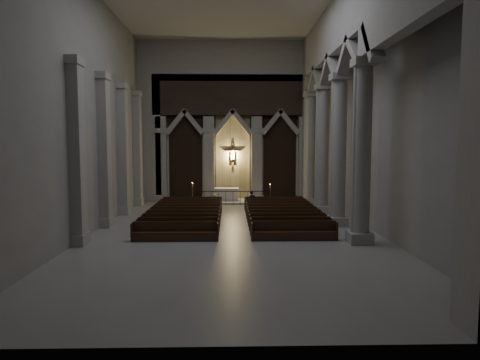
{
  "coord_description": "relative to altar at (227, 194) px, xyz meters",
  "views": [
    {
      "loc": [
        -0.22,
        -20.94,
        4.41
      ],
      "look_at": [
        0.35,
        3.0,
        2.34
      ],
      "focal_mm": 32.0,
      "sensor_mm": 36.0,
      "label": 1
    }
  ],
  "objects": [
    {
      "name": "room",
      "position": [
        0.46,
        -10.75,
        6.99
      ],
      "size": [
        24.0,
        24.1,
        12.0
      ],
      "color": "gray",
      "rests_on": "ground"
    },
    {
      "name": "worshipper",
      "position": [
        1.68,
        -4.18,
        0.05
      ],
      "size": [
        0.53,
        0.4,
        1.32
      ],
      "primitive_type": "imported",
      "rotation": [
        0.0,
        0.0,
        0.18
      ],
      "color": "black",
      "rests_on": "ground"
    },
    {
      "name": "altar",
      "position": [
        0.0,
        0.0,
        0.0
      ],
      "size": [
        1.79,
        0.72,
        0.91
      ],
      "color": "beige",
      "rests_on": "sanctuary_step"
    },
    {
      "name": "altar_rail",
      "position": [
        0.46,
        -1.48,
        0.08
      ],
      "size": [
        5.27,
        0.09,
        1.04
      ],
      "color": "black",
      "rests_on": "ground"
    },
    {
      "name": "candle_stand_right",
      "position": [
        3.16,
        -0.94,
        -0.22
      ],
      "size": [
        0.24,
        0.24,
        1.45
      ],
      "color": "#B47B37",
      "rests_on": "ground"
    },
    {
      "name": "sanctuary_wall",
      "position": [
        0.46,
        0.78,
        6.0
      ],
      "size": [
        14.0,
        0.77,
        12.0
      ],
      "color": "#A3A098",
      "rests_on": "ground"
    },
    {
      "name": "sanctuary_step",
      "position": [
        0.46,
        -0.15,
        -0.54
      ],
      "size": [
        8.5,
        2.6,
        0.15
      ],
      "primitive_type": "cube",
      "color": "#A3A098",
      "rests_on": "ground"
    },
    {
      "name": "candle_stand_left",
      "position": [
        -2.46,
        -1.04,
        -0.18
      ],
      "size": [
        0.27,
        0.27,
        1.58
      ],
      "color": "#B47B37",
      "rests_on": "ground"
    },
    {
      "name": "pews",
      "position": [
        0.46,
        -8.16,
        -0.33
      ],
      "size": [
        9.31,
        9.36,
        0.87
      ],
      "color": "black",
      "rests_on": "ground"
    },
    {
      "name": "right_arcade",
      "position": [
        5.96,
        -9.42,
        7.22
      ],
      "size": [
        1.0,
        24.0,
        12.0
      ],
      "color": "#A3A098",
      "rests_on": "ground"
    },
    {
      "name": "left_pilasters",
      "position": [
        -6.29,
        -7.25,
        3.3
      ],
      "size": [
        0.6,
        13.0,
        8.03
      ],
      "color": "#A3A098",
      "rests_on": "ground"
    }
  ]
}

